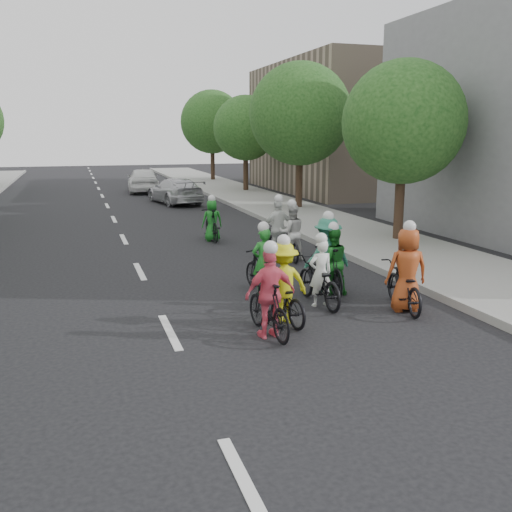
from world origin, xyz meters
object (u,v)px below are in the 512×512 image
cyclist_2 (282,290)px  cyclist_4 (405,279)px  cyclist_8 (278,236)px  cyclist_9 (212,223)px  cyclist_3 (269,301)px  cyclist_7 (327,260)px  follow_car_trail (143,180)px  follow_car_lead (175,191)px  cyclist_5 (262,268)px  cyclist_1 (331,266)px  cyclist_0 (319,280)px  cyclist_6 (291,238)px

cyclist_2 → cyclist_4: bearing=171.1°
cyclist_8 → cyclist_9: 3.48m
cyclist_3 → cyclist_7: 3.28m
cyclist_9 → cyclist_2: bearing=86.2°
cyclist_9 → follow_car_trail: size_ratio=0.40×
cyclist_7 → follow_car_lead: 18.29m
cyclist_5 → cyclist_9: (0.43, 6.87, 0.02)m
cyclist_1 → cyclist_8: size_ratio=1.01×
cyclist_0 → follow_car_trail: (-0.71, 25.74, 0.22)m
cyclist_4 → follow_car_lead: (-1.36, 20.05, 0.01)m
follow_car_trail → cyclist_8: bearing=98.0°
cyclist_9 → cyclist_0: bearing=93.8°
cyclist_7 → cyclist_5: bearing=-16.0°
cyclist_1 → follow_car_lead: 18.46m
cyclist_0 → follow_car_lead: (0.19, 19.18, 0.12)m
cyclist_2 → cyclist_3: 0.83m
cyclist_8 → follow_car_lead: bearing=-87.1°
cyclist_1 → follow_car_trail: bearing=-79.2°
cyclist_9 → cyclist_3: bearing=83.6°
cyclist_0 → cyclist_1: cyclist_1 is taller
cyclist_4 → cyclist_8: bearing=-71.1°
cyclist_5 → follow_car_trail: size_ratio=0.38×
cyclist_0 → cyclist_5: (-0.87, 1.20, 0.04)m
cyclist_5 → follow_car_trail: 24.55m
cyclist_0 → cyclist_1: 0.95m
cyclist_9 → follow_car_lead: bearing=-92.6°
cyclist_2 → follow_car_trail: bearing=-99.2°
cyclist_0 → cyclist_3: size_ratio=1.11×
cyclist_7 → follow_car_trail: cyclist_7 is taller
cyclist_8 → cyclist_9: cyclist_8 is taller
cyclist_2 → cyclist_7: 2.45m
cyclist_4 → cyclist_6: bearing=-73.2°
cyclist_4 → cyclist_8: size_ratio=1.04×
cyclist_1 → follow_car_trail: size_ratio=0.42×
follow_car_lead → cyclist_3: bearing=74.7°
cyclist_6 → follow_car_lead: bearing=-79.4°
cyclist_1 → cyclist_5: (-1.49, 0.48, -0.05)m
cyclist_6 → cyclist_7: (-0.47, -3.51, 0.13)m
cyclist_6 → cyclist_9: cyclist_6 is taller
cyclist_1 → cyclist_2: (-1.76, -1.57, -0.01)m
cyclist_2 → cyclist_1: bearing=-146.6°
cyclist_3 → follow_car_lead: size_ratio=0.38×
cyclist_3 → follow_car_lead: 20.78m
cyclist_2 → cyclist_6: 5.68m
follow_car_trail → cyclist_2: bearing=93.0°
cyclist_9 → cyclist_7: bearing=98.8°
cyclist_0 → cyclist_4: bearing=148.3°
cyclist_3 → cyclist_8: bearing=-117.2°
cyclist_5 → cyclist_9: bearing=-102.3°
cyclist_3 → cyclist_2: bearing=-132.5°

